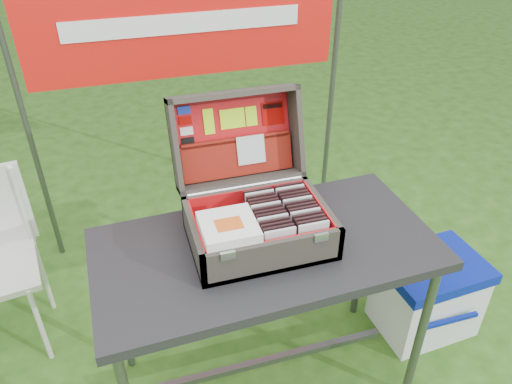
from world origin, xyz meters
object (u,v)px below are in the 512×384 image
object	(u,v)px
suitcase	(255,182)
cardboard_box	(361,253)
table	(265,319)
cooler	(427,294)

from	to	relation	value
suitcase	cardboard_box	distance (m)	1.19
table	cardboard_box	xyz separation A→B (m)	(0.71, 0.48, -0.22)
table	cardboard_box	size ratio (longest dim) A/B	3.67
suitcase	cardboard_box	xyz separation A→B (m)	(0.73, 0.40, -0.85)
table	cardboard_box	world-z (taller)	table
suitcase	cooler	size ratio (longest dim) A/B	1.11
cardboard_box	cooler	bearing A→B (deg)	-89.51
cardboard_box	table	bearing A→B (deg)	-165.82
suitcase	cardboard_box	size ratio (longest dim) A/B	1.51
suitcase	cardboard_box	world-z (taller)	suitcase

